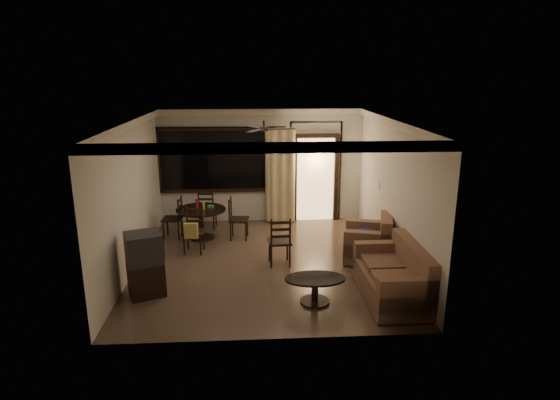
{
  "coord_description": "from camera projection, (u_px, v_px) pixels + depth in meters",
  "views": [
    {
      "loc": [
        -0.23,
        -8.62,
        3.67
      ],
      "look_at": [
        0.31,
        0.2,
        1.23
      ],
      "focal_mm": 30.0,
      "sensor_mm": 36.0,
      "label": 1
    }
  ],
  "objects": [
    {
      "name": "dining_chair_south",
      "position": [
        194.0,
        238.0,
        9.74
      ],
      "size": [
        0.46,
        0.51,
        0.95
      ],
      "rotation": [
        0.0,
        0.0,
        -0.09
      ],
      "color": "black",
      "rests_on": "ground"
    },
    {
      "name": "dining_table",
      "position": [
        201.0,
        215.0,
        10.51
      ],
      "size": [
        1.11,
        1.11,
        0.91
      ],
      "rotation": [
        0.0,
        0.0,
        -0.09
      ],
      "color": "black",
      "rests_on": "ground"
    },
    {
      "name": "ground",
      "position": [
        265.0,
        263.0,
        9.28
      ],
      "size": [
        5.5,
        5.5,
        0.0
      ],
      "primitive_type": "plane",
      "color": "#7F6651",
      "rests_on": "ground"
    },
    {
      "name": "dining_chair_east",
      "position": [
        238.0,
        227.0,
        10.55
      ],
      "size": [
        0.46,
        0.46,
        0.95
      ],
      "rotation": [
        0.0,
        0.0,
        1.48
      ],
      "color": "black",
      "rests_on": "ground"
    },
    {
      "name": "room_shell",
      "position": [
        288.0,
        156.0,
        10.53
      ],
      "size": [
        5.5,
        6.7,
        5.5
      ],
      "color": "beige",
      "rests_on": "ground"
    },
    {
      "name": "sofa",
      "position": [
        396.0,
        278.0,
        7.73
      ],
      "size": [
        0.94,
        1.74,
        0.92
      ],
      "rotation": [
        0.0,
        0.0,
        0.01
      ],
      "color": "#4B2523",
      "rests_on": "ground"
    },
    {
      "name": "coffee_table",
      "position": [
        315.0,
        286.0,
        7.62
      ],
      "size": [
        1.0,
        0.6,
        0.44
      ],
      "rotation": [
        0.0,
        0.0,
        0.27
      ],
      "color": "black",
      "rests_on": "ground"
    },
    {
      "name": "side_chair",
      "position": [
        280.0,
        250.0,
        9.13
      ],
      "size": [
        0.47,
        0.47,
        1.0
      ],
      "rotation": [
        0.0,
        0.0,
        3.2
      ],
      "color": "black",
      "rests_on": "ground"
    },
    {
      "name": "dining_chair_north",
      "position": [
        208.0,
        216.0,
        11.33
      ],
      "size": [
        0.46,
        0.46,
        0.95
      ],
      "rotation": [
        0.0,
        0.0,
        3.05
      ],
      "color": "black",
      "rests_on": "ground"
    },
    {
      "name": "armchair",
      "position": [
        370.0,
        242.0,
        9.32
      ],
      "size": [
        1.11,
        1.11,
        0.91
      ],
      "rotation": [
        0.0,
        0.0,
        -0.26
      ],
      "color": "#4B2523",
      "rests_on": "ground"
    },
    {
      "name": "dining_chair_west",
      "position": [
        173.0,
        226.0,
        10.61
      ],
      "size": [
        0.46,
        0.46,
        0.95
      ],
      "rotation": [
        0.0,
        0.0,
        -1.66
      ],
      "color": "black",
      "rests_on": "ground"
    },
    {
      "name": "tv_cabinet",
      "position": [
        145.0,
        264.0,
        7.83
      ],
      "size": [
        0.72,
        0.69,
        1.09
      ],
      "rotation": [
        0.0,
        0.0,
        0.38
      ],
      "color": "black",
      "rests_on": "ground"
    }
  ]
}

